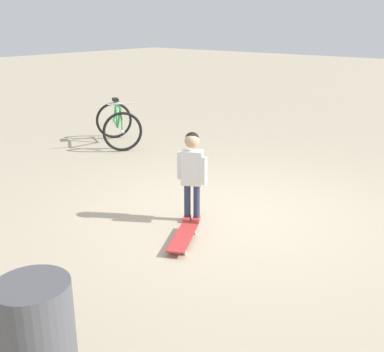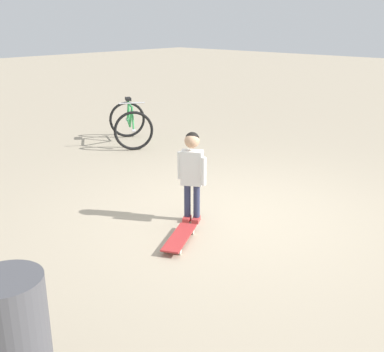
% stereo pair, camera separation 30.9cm
% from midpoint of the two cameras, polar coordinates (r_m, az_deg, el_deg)
% --- Properties ---
extents(ground_plane, '(50.00, 50.00, 0.00)m').
position_cam_midpoint_polar(ground_plane, '(5.74, 7.07, -4.62)').
color(ground_plane, tan).
extents(child_person, '(0.26, 0.41, 1.06)m').
position_cam_midpoint_polar(child_person, '(5.29, 1.67, 1.07)').
color(child_person, '#2D3351').
rests_on(child_person, ground).
extents(skateboard, '(0.70, 0.48, 0.07)m').
position_cam_midpoint_polar(skateboard, '(4.97, 0.26, -7.57)').
color(skateboard, '#B22D2D').
rests_on(skateboard, ground).
extents(bicycle_near, '(1.18, 1.28, 0.85)m').
position_cam_midpoint_polar(bicycle_near, '(8.91, -6.56, 6.37)').
color(bicycle_near, black).
rests_on(bicycle_near, ground).
extents(trash_bin, '(0.43, 0.43, 0.86)m').
position_cam_midpoint_polar(trash_bin, '(3.07, -18.13, -18.74)').
color(trash_bin, '#4C4C51').
rests_on(trash_bin, ground).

